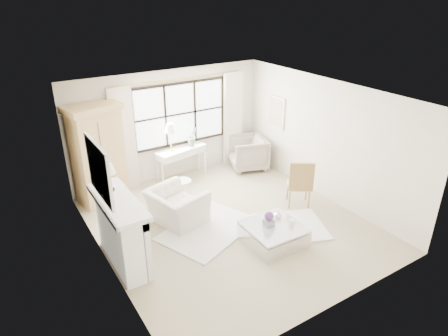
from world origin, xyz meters
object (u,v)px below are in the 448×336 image
(armoire, at_px, (98,154))
(coffee_table, at_px, (273,235))
(console_table, at_px, (181,163))
(club_armchair, at_px, (177,207))

(armoire, height_order, coffee_table, armoire)
(console_table, distance_m, club_armchair, 2.08)
(armoire, height_order, console_table, armoire)
(armoire, bearing_deg, coffee_table, -69.05)
(armoire, distance_m, club_armchair, 2.13)
(armoire, relative_size, console_table, 1.64)
(armoire, relative_size, coffee_table, 2.18)
(armoire, xyz_separation_m, coffee_table, (2.21, -3.36, -0.96))
(club_armchair, distance_m, coffee_table, 2.05)
(armoire, distance_m, coffee_table, 4.13)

